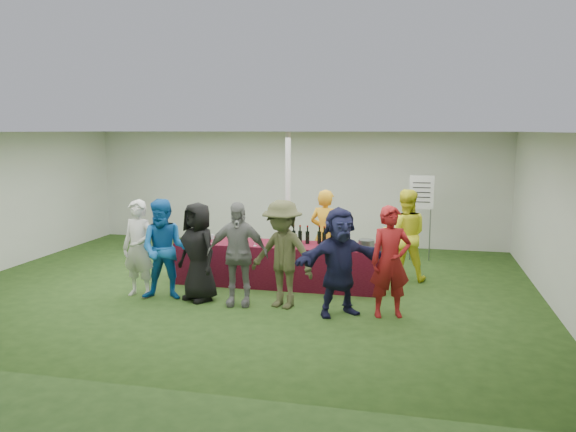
% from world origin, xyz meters
% --- Properties ---
extents(ground, '(60.00, 60.00, 0.00)m').
position_xyz_m(ground, '(0.00, 0.00, 0.00)').
color(ground, '#284719').
rests_on(ground, ground).
extents(tent, '(10.00, 10.00, 10.00)m').
position_xyz_m(tent, '(0.50, 1.20, 1.35)').
color(tent, white).
rests_on(tent, ground).
extents(serving_table, '(3.60, 0.80, 0.75)m').
position_xyz_m(serving_table, '(0.52, 0.23, 0.38)').
color(serving_table, maroon).
rests_on(serving_table, ground).
extents(wine_bottles, '(0.75, 0.16, 0.32)m').
position_xyz_m(wine_bottles, '(1.14, 0.37, 0.87)').
color(wine_bottles, black).
rests_on(wine_bottles, serving_table).
extents(wine_glasses, '(1.14, 0.10, 0.16)m').
position_xyz_m(wine_glasses, '(-0.37, -0.02, 0.86)').
color(wine_glasses, silver).
rests_on(wine_glasses, serving_table).
extents(water_bottle, '(0.07, 0.07, 0.23)m').
position_xyz_m(water_bottle, '(0.51, 0.31, 0.85)').
color(water_bottle, silver).
rests_on(water_bottle, serving_table).
extents(bar_towel, '(0.25, 0.18, 0.03)m').
position_xyz_m(bar_towel, '(2.01, 0.28, 0.77)').
color(bar_towel, white).
rests_on(bar_towel, serving_table).
extents(dump_bucket, '(0.27, 0.27, 0.18)m').
position_xyz_m(dump_bucket, '(2.11, 0.01, 0.84)').
color(dump_bucket, slate).
rests_on(dump_bucket, serving_table).
extents(wine_list_sign, '(0.50, 0.03, 1.80)m').
position_xyz_m(wine_list_sign, '(3.00, 2.76, 1.32)').
color(wine_list_sign, slate).
rests_on(wine_list_sign, ground).
extents(staff_pourer, '(0.70, 0.56, 1.67)m').
position_xyz_m(staff_pourer, '(1.29, 0.81, 0.84)').
color(staff_pourer, gold).
rests_on(staff_pourer, ground).
extents(staff_back, '(0.86, 0.69, 1.68)m').
position_xyz_m(staff_back, '(2.72, 1.08, 0.84)').
color(staff_back, yellow).
rests_on(staff_back, ground).
extents(customer_0, '(0.64, 0.47, 1.61)m').
position_xyz_m(customer_0, '(-1.53, -0.94, 0.81)').
color(customer_0, silver).
rests_on(customer_0, ground).
extents(customer_1, '(0.90, 0.76, 1.64)m').
position_xyz_m(customer_1, '(-1.05, -0.98, 0.82)').
color(customer_1, blue).
rests_on(customer_1, ground).
extents(customer_2, '(0.93, 0.83, 1.60)m').
position_xyz_m(customer_2, '(-0.49, -0.92, 0.80)').
color(customer_2, black).
rests_on(customer_2, ground).
extents(customer_3, '(1.01, 0.52, 1.64)m').
position_xyz_m(customer_3, '(0.20, -1.02, 0.82)').
color(customer_3, gray).
rests_on(customer_3, ground).
extents(customer_4, '(1.23, 0.94, 1.68)m').
position_xyz_m(customer_4, '(0.92, -0.98, 0.84)').
color(customer_4, '#494B2B').
rests_on(customer_4, ground).
extents(customer_5, '(1.52, 1.21, 1.62)m').
position_xyz_m(customer_5, '(1.82, -1.14, 0.81)').
color(customer_5, '#1B1D42').
rests_on(customer_5, ground).
extents(customer_6, '(0.69, 0.56, 1.65)m').
position_xyz_m(customer_6, '(2.56, -1.05, 0.83)').
color(customer_6, maroon).
rests_on(customer_6, ground).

